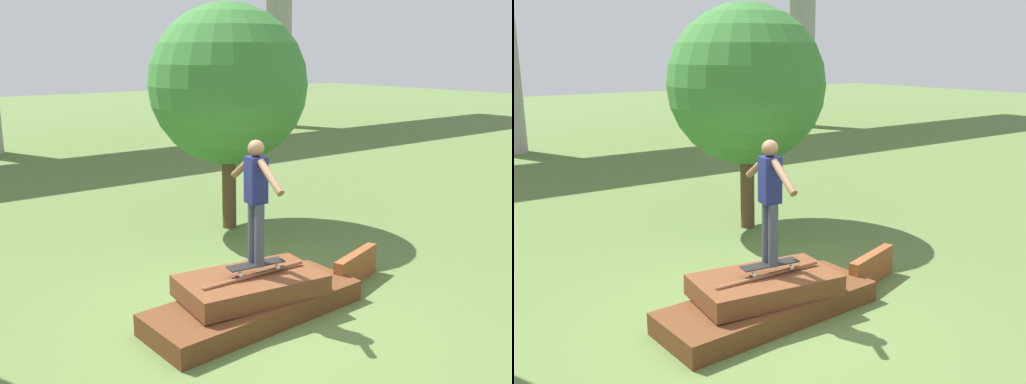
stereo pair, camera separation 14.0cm
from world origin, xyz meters
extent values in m
plane|color=#567038|center=(0.00, 0.00, 0.00)|extent=(80.00, 80.00, 0.00)
cube|color=#5B3319|center=(0.00, 0.00, 0.14)|extent=(2.82, 1.14, 0.27)
cube|color=brown|center=(-0.01, 0.07, 0.40)|extent=(1.84, 1.13, 0.29)
cylinder|color=brown|center=(0.00, 0.00, 0.55)|extent=(1.49, 0.05, 0.05)
cube|color=brown|center=(1.79, 0.03, 0.22)|extent=(1.05, 0.44, 0.44)
cube|color=black|center=(0.06, 0.07, 0.66)|extent=(0.76, 0.29, 0.01)
cylinder|color=silver|center=(0.33, 0.11, 0.60)|extent=(0.06, 0.04, 0.05)
cylinder|color=silver|center=(0.31, -0.05, 0.60)|extent=(0.06, 0.04, 0.05)
cylinder|color=silver|center=(-0.18, 0.18, 0.60)|extent=(0.06, 0.04, 0.05)
cylinder|color=silver|center=(-0.21, 0.02, 0.60)|extent=(0.06, 0.04, 0.05)
cylinder|color=#383D4C|center=(0.07, 0.15, 1.05)|extent=(0.12, 0.12, 0.77)
cylinder|color=#383D4C|center=(0.05, -0.02, 1.05)|extent=(0.12, 0.12, 0.77)
cube|color=#191E51|center=(0.06, 0.07, 1.71)|extent=(0.25, 0.24, 0.56)
sphere|color=brown|center=(0.06, 0.07, 2.09)|extent=(0.20, 0.20, 0.20)
cylinder|color=brown|center=(0.11, 0.40, 1.81)|extent=(0.16, 0.51, 0.36)
cylinder|color=brown|center=(0.02, -0.27, 1.81)|extent=(0.16, 0.51, 0.36)
cylinder|color=#9E9E99|center=(12.10, 14.54, 3.58)|extent=(1.10, 1.10, 7.16)
cylinder|color=#4C3823|center=(1.85, 3.28, 0.71)|extent=(0.26, 0.26, 1.43)
sphere|color=#387A33|center=(1.85, 3.28, 2.62)|extent=(2.82, 2.82, 2.82)
camera|label=1|loc=(-3.86, -5.19, 3.17)|focal=40.00mm
camera|label=2|loc=(-3.75, -5.27, 3.17)|focal=40.00mm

